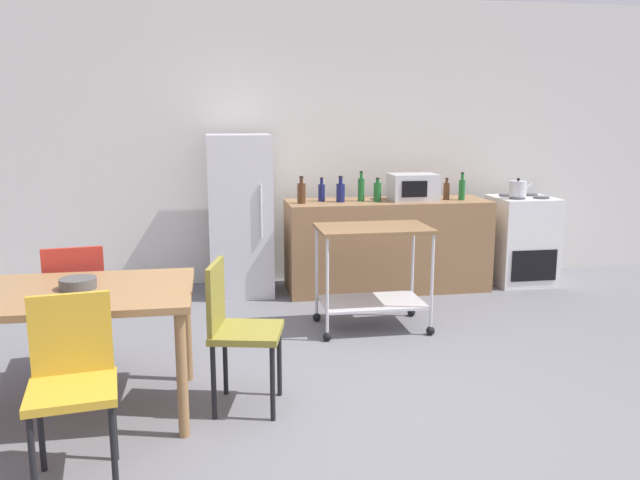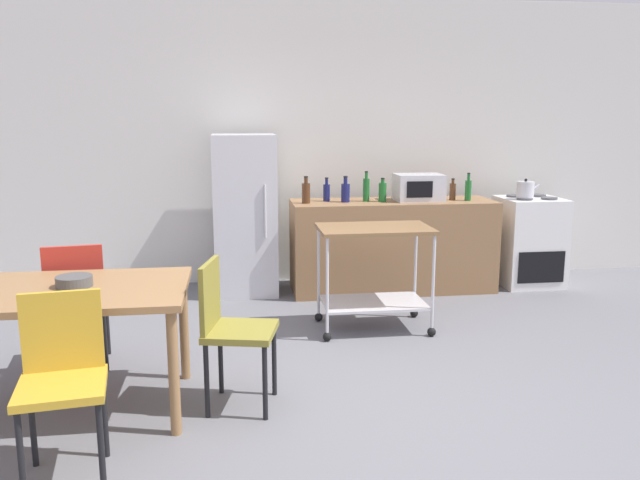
{
  "view_description": "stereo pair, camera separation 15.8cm",
  "coord_description": "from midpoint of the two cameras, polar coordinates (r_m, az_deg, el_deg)",
  "views": [
    {
      "loc": [
        -0.82,
        -3.52,
        1.73
      ],
      "look_at": [
        -0.02,
        1.2,
        0.8
      ],
      "focal_mm": 36.22,
      "sensor_mm": 36.0,
      "label": 1
    },
    {
      "loc": [
        -0.67,
        -3.55,
        1.73
      ],
      "look_at": [
        -0.02,
        1.2,
        0.8
      ],
      "focal_mm": 36.22,
      "sensor_mm": 36.0,
      "label": 2
    }
  ],
  "objects": [
    {
      "name": "refrigerator",
      "position": [
        6.31,
        -7.79,
        2.18
      ],
      "size": [
        0.6,
        0.63,
        1.55
      ],
      "color": "silver",
      "rests_on": "ground_plane"
    },
    {
      "name": "kettle",
      "position": [
        6.79,
        16.46,
        4.37
      ],
      "size": [
        0.24,
        0.17,
        0.19
      ],
      "color": "silver",
      "rests_on": "stove_oven"
    },
    {
      "name": "ground_plane",
      "position": [
        4.01,
        2.07,
        -14.61
      ],
      "size": [
        12.0,
        12.0,
        0.0
      ],
      "primitive_type": "plane",
      "color": "slate"
    },
    {
      "name": "kitchen_cart",
      "position": [
        5.24,
        3.82,
        -1.8
      ],
      "size": [
        0.91,
        0.57,
        0.85
      ],
      "color": "brown",
      "rests_on": "ground_plane"
    },
    {
      "name": "kitchen_counter",
      "position": [
        6.48,
        5.24,
        -0.45
      ],
      "size": [
        2.0,
        0.64,
        0.9
      ],
      "primitive_type": "cube",
      "color": "olive",
      "rests_on": "ground_plane"
    },
    {
      "name": "bottle_hot_sauce",
      "position": [
        6.54,
        11.75,
        4.43
      ],
      "size": [
        0.06,
        0.06,
        0.27
      ],
      "color": "#1E6628",
      "rests_on": "kitchen_counter"
    },
    {
      "name": "chair_red",
      "position": [
        4.68,
        -21.61,
        -4.83
      ],
      "size": [
        0.45,
        0.45,
        0.89
      ],
      "rotation": [
        0.0,
        0.0,
        3.28
      ],
      "color": "#B72D23",
      "rests_on": "ground_plane"
    },
    {
      "name": "bottle_sparkling_water",
      "position": [
        6.17,
        -2.39,
        4.22
      ],
      "size": [
        0.08,
        0.08,
        0.26
      ],
      "color": "#4C2D19",
      "rests_on": "kitchen_counter"
    },
    {
      "name": "bottle_soda",
      "position": [
        6.33,
        2.94,
        4.53
      ],
      "size": [
        0.06,
        0.06,
        0.29
      ],
      "color": "#1E6628",
      "rests_on": "kitchen_counter"
    },
    {
      "name": "back_wall",
      "position": [
        6.78,
        -3.39,
        8.6
      ],
      "size": [
        8.4,
        0.12,
        2.9
      ],
      "primitive_type": "cube",
      "color": "silver",
      "rests_on": "ground_plane"
    },
    {
      "name": "fruit_bowl",
      "position": [
        3.98,
        -21.68,
        -3.59
      ],
      "size": [
        0.21,
        0.21,
        0.06
      ],
      "primitive_type": "cylinder",
      "color": "#4C4C4C",
      "rests_on": "dining_table"
    },
    {
      "name": "bottle_wine",
      "position": [
        6.26,
        1.11,
        4.28
      ],
      "size": [
        0.08,
        0.08,
        0.25
      ],
      "color": "navy",
      "rests_on": "kitchen_counter"
    },
    {
      "name": "dining_table",
      "position": [
        4.01,
        -23.12,
        -5.25
      ],
      "size": [
        1.5,
        0.9,
        0.75
      ],
      "color": "olive",
      "rests_on": "ground_plane"
    },
    {
      "name": "microwave",
      "position": [
        6.45,
        7.53,
        4.66
      ],
      "size": [
        0.46,
        0.35,
        0.26
      ],
      "color": "silver",
      "rests_on": "kitchen_counter"
    },
    {
      "name": "bottle_soy_sauce",
      "position": [
        6.55,
        10.44,
        4.31
      ],
      "size": [
        0.06,
        0.06,
        0.22
      ],
      "color": "#4C2D19",
      "rests_on": "kitchen_counter"
    },
    {
      "name": "bottle_sesame_oil",
      "position": [
        6.32,
        -0.58,
        4.28
      ],
      "size": [
        0.07,
        0.07,
        0.23
      ],
      "color": "navy",
      "rests_on": "kitchen_counter"
    },
    {
      "name": "chair_mustard",
      "position": [
        3.36,
        -22.34,
        -11.06
      ],
      "size": [
        0.45,
        0.45,
        0.89
      ],
      "rotation": [
        0.0,
        0.0,
        0.14
      ],
      "color": "gold",
      "rests_on": "ground_plane"
    },
    {
      "name": "stove_oven",
      "position": [
        7.01,
        16.74,
        0.0
      ],
      "size": [
        0.6,
        0.61,
        0.92
      ],
      "color": "white",
      "rests_on": "ground_plane"
    },
    {
      "name": "bottle_olive_oil",
      "position": [
        6.32,
        4.38,
        4.3
      ],
      "size": [
        0.08,
        0.08,
        0.23
      ],
      "color": "#1E6628",
      "rests_on": "kitchen_counter"
    },
    {
      "name": "chair_olive",
      "position": [
        3.87,
        -8.62,
        -7.38
      ],
      "size": [
        0.48,
        0.48,
        0.89
      ],
      "rotation": [
        0.0,
        0.0,
        1.35
      ],
      "color": "olive",
      "rests_on": "ground_plane"
    }
  ]
}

